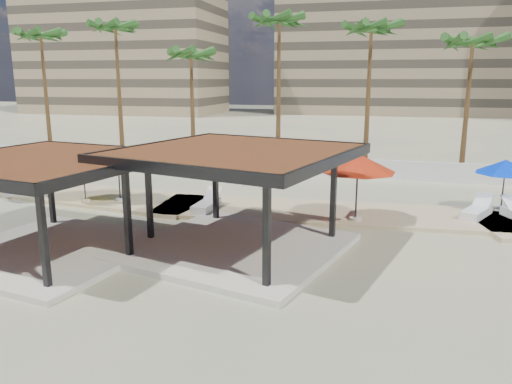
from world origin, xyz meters
TOP-DOWN VIEW (x-y plane):
  - ground at (0.00, 0.00)m, footprint 200.00×200.00m
  - promenade at (2.00, 7.67)m, footprint 44.45×7.97m
  - boundary_wall at (0.00, 16.00)m, footprint 56.00×0.30m
  - building_west at (-42.00, 68.00)m, footprint 34.00×16.00m
  - building_mid at (4.00, 78.00)m, footprint 38.00×16.00m
  - pavilion_central at (-0.65, 1.33)m, footprint 8.86×8.86m
  - pavilion_west at (-6.85, -0.67)m, footprint 7.86×7.86m
  - umbrella_a at (-14.16, 5.80)m, footprint 2.71×2.71m
  - umbrella_b at (-9.73, 5.80)m, footprint 3.22×3.22m
  - umbrella_c at (3.25, 5.80)m, footprint 3.93×3.93m
  - umbrella_d at (9.55, 9.20)m, footprint 3.05×3.05m
  - umbrella_f at (-8.19, 6.40)m, footprint 3.27×3.27m
  - lounger_a at (-3.44, 5.85)m, footprint 0.78×2.26m
  - lounger_b at (8.29, 7.75)m, footprint 1.64×2.34m
  - palm_a at (-21.00, 18.30)m, footprint 3.00×3.00m
  - palm_b at (-15.00, 18.70)m, footprint 3.00×3.00m
  - palm_c at (-9.00, 18.10)m, footprint 3.00×3.00m
  - palm_d at (-3.00, 18.90)m, footprint 3.00×3.00m
  - palm_e at (3.00, 18.40)m, footprint 3.00×3.00m
  - palm_f at (9.00, 18.60)m, footprint 3.00×3.00m

SIDE VIEW (x-z plane):
  - ground at x=0.00m, z-range 0.00..0.00m
  - promenade at x=2.00m, z-range -0.06..0.18m
  - lounger_b at x=8.29m, z-range -0.04..0.81m
  - lounger_a at x=-3.44m, z-range -0.04..0.81m
  - boundary_wall at x=0.00m, z-range 0.00..1.20m
  - pavilion_west at x=-6.85m, z-range 0.33..3.79m
  - umbrella_a at x=-14.16m, z-range 1.01..3.30m
  - umbrella_b at x=-9.73m, z-range 1.01..3.31m
  - umbrella_d at x=9.55m, z-range 1.01..3.33m
  - pavilion_central at x=-0.65m, z-range 0.36..4.05m
  - umbrella_f at x=-8.19m, z-range 1.07..3.54m
  - umbrella_c at x=3.25m, z-range 1.20..4.03m
  - palm_c at x=-9.00m, z-range 3.12..11.60m
  - palm_f at x=9.00m, z-range 3.36..12.37m
  - palm_e at x=3.00m, z-range 3.76..13.68m
  - palm_a at x=-21.00m, z-range 3.80..13.81m
  - palm_b at x=-15.00m, z-range 4.00..14.49m
  - palm_d at x=-3.00m, z-range 4.06..14.67m
  - building_mid at x=4.00m, z-range -0.93..29.47m
  - building_west at x=-42.00m, z-range -0.93..31.47m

